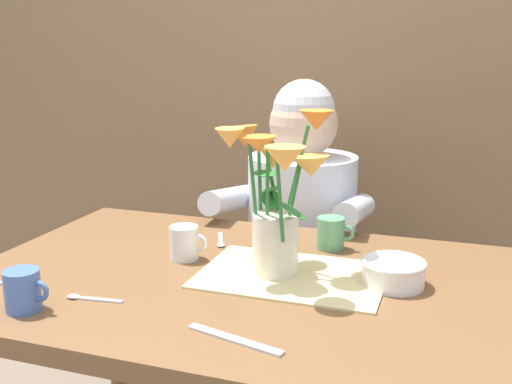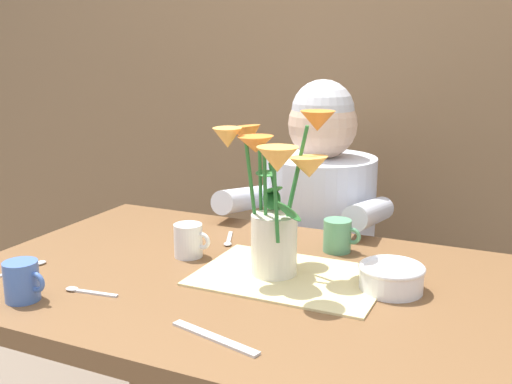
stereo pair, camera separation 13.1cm
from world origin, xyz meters
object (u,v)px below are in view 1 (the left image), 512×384
ceramic_bowl (393,272)px  ceramic_mug (331,233)px  seated_person (301,259)px  coffee_cup (185,243)px  tea_cup (23,290)px  flower_vase (277,192)px  dinner_knife (234,339)px

ceramic_bowl → ceramic_mug: (-0.17, 0.19, 0.01)m
seated_person → coffee_cup: (-0.14, -0.55, 0.22)m
seated_person → tea_cup: (-0.31, -0.91, 0.22)m
flower_vase → ceramic_bowl: size_ratio=2.62×
coffee_cup → ceramic_bowl: bearing=-0.4°
flower_vase → ceramic_mug: 0.26m
tea_cup → coffee_cup: bearing=64.9°
dinner_knife → coffee_cup: bearing=140.9°
flower_vase → ceramic_mug: size_ratio=3.83×
dinner_knife → coffee_cup: coffee_cup is taller
seated_person → flower_vase: (0.09, -0.58, 0.36)m
seated_person → coffee_cup: seated_person is taller
seated_person → ceramic_mug: bearing=-61.0°
seated_person → tea_cup: size_ratio=12.20×
seated_person → flower_vase: seated_person is taller
tea_cup → coffee_cup: size_ratio=1.00×
dinner_knife → seated_person: bearing=111.5°
flower_vase → dinner_knife: (0.02, -0.32, -0.18)m
tea_cup → ceramic_mug: 0.72m
ceramic_bowl → ceramic_mug: bearing=132.5°
seated_person → ceramic_bowl: bearing=-54.2°
flower_vase → tea_cup: (-0.40, -0.34, -0.15)m
seated_person → ceramic_mug: (0.17, -0.37, 0.22)m
tea_cup → ceramic_mug: same height
flower_vase → ceramic_bowl: bearing=3.8°
dinner_knife → tea_cup: (-0.42, -0.01, 0.04)m
tea_cup → coffee_cup: 0.39m
flower_vase → coffee_cup: bearing=175.0°
tea_cup → dinner_knife: bearing=2.0°
coffee_cup → flower_vase: bearing=-5.0°
dinner_knife → coffee_cup: size_ratio=2.04×
dinner_knife → tea_cup: tea_cup is taller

